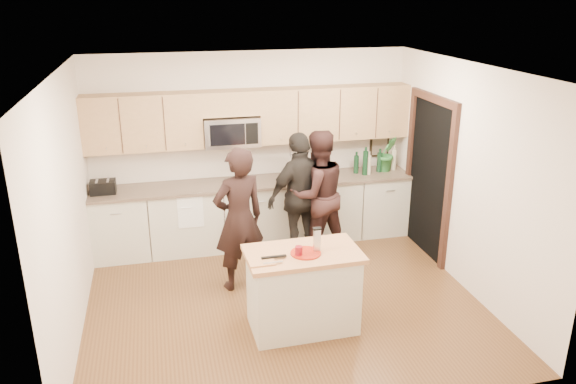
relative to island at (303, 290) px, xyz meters
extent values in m
plane|color=brown|center=(-0.08, 0.58, -0.45)|extent=(4.50, 4.50, 0.00)
cube|color=beige|center=(-0.08, 2.58, 0.90)|extent=(4.50, 0.02, 2.70)
cube|color=beige|center=(-0.08, -1.42, 0.90)|extent=(4.50, 0.02, 2.70)
cube|color=beige|center=(-2.33, 0.58, 0.90)|extent=(0.02, 4.00, 2.70)
cube|color=beige|center=(2.17, 0.58, 0.90)|extent=(0.02, 4.00, 2.70)
cube|color=white|center=(-0.08, 0.58, 2.25)|extent=(4.50, 4.00, 0.02)
cube|color=beige|center=(-0.08, 2.27, 0.00)|extent=(4.50, 0.62, 0.90)
cube|color=#7C6752|center=(-0.08, 2.26, 0.47)|extent=(4.50, 0.66, 0.04)
cube|color=tan|center=(-1.56, 2.42, 1.37)|extent=(1.55, 0.33, 0.75)
cube|color=tan|center=(1.08, 2.42, 1.37)|extent=(2.17, 0.33, 0.75)
cube|color=tan|center=(-0.39, 2.42, 1.58)|extent=(0.78, 0.33, 0.33)
cube|color=silver|center=(-0.39, 2.38, 1.20)|extent=(0.76, 0.40, 0.40)
cube|color=black|center=(-0.47, 2.18, 1.20)|extent=(0.47, 0.01, 0.29)
cube|color=black|center=(-0.14, 2.18, 1.20)|extent=(0.17, 0.01, 0.29)
cube|color=black|center=(2.16, 1.48, 0.60)|extent=(0.02, 1.05, 2.10)
cube|color=#321B13|center=(2.14, 0.91, 0.60)|extent=(0.06, 0.10, 2.10)
cube|color=#321B13|center=(2.14, 2.06, 0.60)|extent=(0.06, 0.10, 2.10)
cube|color=#321B13|center=(2.14, 1.48, 1.70)|extent=(0.06, 1.25, 0.10)
cube|color=black|center=(1.87, 2.57, 0.83)|extent=(0.30, 0.03, 0.38)
cube|color=tan|center=(1.87, 2.55, 0.83)|extent=(0.24, 0.00, 0.32)
cube|color=white|center=(-1.03, 1.96, 0.25)|extent=(0.34, 0.01, 0.48)
cube|color=white|center=(-1.03, 2.25, 0.48)|extent=(0.34, 0.60, 0.01)
cube|color=beige|center=(0.00, 0.00, -0.03)|extent=(1.12, 0.67, 0.85)
cube|color=#B77D4C|center=(0.00, 0.00, 0.42)|extent=(1.21, 0.72, 0.05)
cylinder|color=#9C1D0E|center=(0.01, -0.05, 0.45)|extent=(0.32, 0.32, 0.02)
cube|color=silver|center=(0.14, -0.03, 0.58)|extent=(0.07, 0.05, 0.24)
cube|color=black|center=(0.14, -0.03, 0.71)|extent=(0.08, 0.05, 0.02)
cylinder|color=maroon|center=(-0.07, -0.09, 0.50)|extent=(0.08, 0.08, 0.11)
cube|color=#B77D4C|center=(-0.47, -0.15, 0.45)|extent=(0.26, 0.19, 0.02)
cube|color=black|center=(-0.33, -0.09, 0.47)|extent=(0.26, 0.04, 0.02)
cube|color=silver|center=(-0.36, -0.20, 0.46)|extent=(0.20, 0.03, 0.01)
cube|color=black|center=(-2.13, 2.25, 0.57)|extent=(0.33, 0.23, 0.17)
cube|color=silver|center=(-2.20, 2.25, 0.66)|extent=(0.03, 0.17, 0.00)
cube|color=silver|center=(-2.06, 2.25, 0.66)|extent=(0.03, 0.17, 0.00)
cylinder|color=#10321A|center=(1.41, 2.30, 0.64)|extent=(0.07, 0.07, 0.32)
cylinder|color=#C3B899|center=(1.57, 2.22, 0.65)|extent=(0.07, 0.07, 0.33)
cylinder|color=#10321A|center=(1.77, 2.28, 0.66)|extent=(0.08, 0.08, 0.35)
cylinder|color=#C3B899|center=(2.01, 2.32, 0.67)|extent=(0.07, 0.07, 0.38)
cylinder|color=#10321A|center=(1.51, 2.19, 0.69)|extent=(0.08, 0.08, 0.41)
imported|color=#327D38|center=(1.89, 2.30, 0.75)|extent=(0.32, 0.27, 0.53)
imported|color=black|center=(-0.51, 1.05, 0.43)|extent=(0.74, 0.60, 1.78)
imported|color=black|center=(0.64, 1.70, 0.43)|extent=(0.98, 0.84, 1.76)
imported|color=black|center=(0.42, 1.71, 0.42)|extent=(1.11, 0.79, 1.74)
camera|label=1|loc=(-1.38, -5.09, 3.00)|focal=35.00mm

